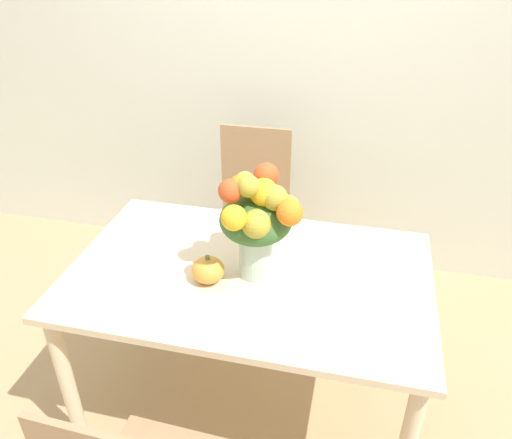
# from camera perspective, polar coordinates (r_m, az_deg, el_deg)

# --- Properties ---
(ground_plane) EXTENTS (12.00, 12.00, 0.00)m
(ground_plane) POSITION_cam_1_polar(r_m,az_deg,el_deg) (2.51, -0.69, -19.90)
(ground_plane) COLOR tan
(wall_back) EXTENTS (8.00, 0.06, 2.70)m
(wall_back) POSITION_cam_1_polar(r_m,az_deg,el_deg) (2.92, 5.55, 19.03)
(wall_back) COLOR silver
(wall_back) RESTS_ON ground_plane
(dining_table) EXTENTS (1.42, 0.89, 0.76)m
(dining_table) POSITION_cam_1_polar(r_m,az_deg,el_deg) (2.04, -0.80, -8.12)
(dining_table) COLOR beige
(dining_table) RESTS_ON ground_plane
(flower_vase) EXTENTS (0.32, 0.33, 0.44)m
(flower_vase) POSITION_cam_1_polar(r_m,az_deg,el_deg) (1.82, 0.15, -0.03)
(flower_vase) COLOR #B2CCBC
(flower_vase) RESTS_ON dining_table
(pumpkin) EXTENTS (0.13, 0.13, 0.11)m
(pumpkin) POSITION_cam_1_polar(r_m,az_deg,el_deg) (1.91, -5.50, -5.75)
(pumpkin) COLOR gold
(pumpkin) RESTS_ON dining_table
(dining_chair_near_window) EXTENTS (0.42, 0.42, 0.99)m
(dining_chair_near_window) POSITION_cam_1_polar(r_m,az_deg,el_deg) (2.84, -0.57, 0.50)
(dining_chair_near_window) COLOR #9E7A56
(dining_chair_near_window) RESTS_ON ground_plane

